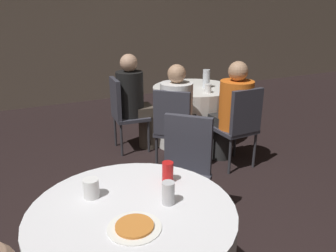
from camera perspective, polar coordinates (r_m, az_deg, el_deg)
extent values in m
cube|color=gray|center=(6.28, -21.33, 15.84)|extent=(16.00, 0.06, 2.80)
cylinder|color=white|center=(4.37, 4.40, 2.11)|extent=(1.06, 1.06, 0.74)
cube|color=#383842|center=(2.53, 2.25, -10.00)|extent=(0.57, 0.57, 0.04)
cube|color=#383842|center=(2.58, 3.51, -3.19)|extent=(0.30, 0.31, 0.47)
cylinder|color=#333338|center=(2.48, 4.90, -16.95)|extent=(0.03, 0.03, 0.41)
cylinder|color=#333338|center=(2.57, -2.75, -15.50)|extent=(0.03, 0.03, 0.41)
cylinder|color=#333338|center=(2.75, 6.73, -12.91)|extent=(0.03, 0.03, 0.41)
cylinder|color=#333338|center=(2.83, -0.13, -11.77)|extent=(0.03, 0.03, 0.41)
cube|color=#383842|center=(3.56, 1.43, -0.93)|extent=(0.57, 0.57, 0.04)
cube|color=#383842|center=(3.32, 0.64, 2.13)|extent=(0.31, 0.30, 0.47)
cylinder|color=#333338|center=(3.84, -0.37, -2.94)|extent=(0.03, 0.03, 0.41)
cylinder|color=#333338|center=(3.76, 4.59, -3.51)|extent=(0.03, 0.03, 0.41)
cylinder|color=#333338|center=(3.55, -1.99, -4.96)|extent=(0.03, 0.03, 0.41)
cylinder|color=#333338|center=(3.46, 3.37, -5.63)|extent=(0.03, 0.03, 0.41)
cube|color=#383842|center=(4.07, -6.48, 1.58)|extent=(0.44, 0.44, 0.04)
cube|color=#383842|center=(3.96, -9.14, 4.78)|extent=(0.09, 0.38, 0.47)
cylinder|color=#333338|center=(4.34, -4.79, -0.32)|extent=(0.03, 0.03, 0.41)
cylinder|color=#333338|center=(4.03, -3.39, -1.86)|extent=(0.03, 0.03, 0.41)
cylinder|color=#333338|center=(4.26, -9.17, -0.88)|extent=(0.03, 0.03, 0.41)
cylinder|color=#333338|center=(3.95, -8.09, -2.50)|extent=(0.03, 0.03, 0.41)
cube|color=#383842|center=(3.69, 11.41, -0.58)|extent=(0.41, 0.41, 0.04)
cube|color=#383842|center=(3.48, 13.53, 2.44)|extent=(0.38, 0.06, 0.47)
cylinder|color=#333338|center=(3.80, 7.58, -3.37)|extent=(0.03, 0.03, 0.41)
cylinder|color=#333338|center=(4.00, 11.59, -2.45)|extent=(0.03, 0.03, 0.41)
cylinder|color=#333338|center=(3.56, 10.73, -5.24)|extent=(0.03, 0.03, 0.41)
cylinder|color=#333338|center=(3.76, 14.82, -4.14)|extent=(0.03, 0.03, 0.41)
cylinder|color=#282828|center=(3.93, 9.22, -2.39)|extent=(0.24, 0.24, 0.45)
cube|color=#282828|center=(3.75, 10.44, 0.94)|extent=(0.35, 0.33, 0.12)
cylinder|color=orange|center=(3.61, 11.71, 3.62)|extent=(0.36, 0.36, 0.52)
sphere|color=tan|center=(3.53, 12.12, 9.33)|extent=(0.21, 0.21, 0.21)
cylinder|color=#282828|center=(3.84, 2.28, -2.67)|extent=(0.24, 0.24, 0.45)
cube|color=#282828|center=(3.64, 1.90, 0.68)|extent=(0.46, 0.46, 0.12)
cylinder|color=white|center=(3.48, 1.47, 3.36)|extent=(0.35, 0.35, 0.52)
sphere|color=tan|center=(3.39, 1.52, 9.10)|extent=(0.19, 0.19, 0.19)
cylinder|color=#4C4238|center=(4.19, -3.47, -0.72)|extent=(0.24, 0.24, 0.45)
cube|color=#4C4238|center=(4.07, -5.02, 2.70)|extent=(0.35, 0.34, 0.12)
cylinder|color=black|center=(3.99, -6.64, 5.55)|extent=(0.33, 0.33, 0.54)
sphere|color=tan|center=(3.91, -6.85, 10.87)|extent=(0.21, 0.21, 0.21)
cylinder|color=white|center=(1.57, -5.85, -17.19)|extent=(0.25, 0.25, 0.01)
cylinder|color=orange|center=(1.57, -5.86, -16.92)|extent=(0.18, 0.18, 0.01)
cylinder|color=silver|center=(1.70, 0.06, -11.58)|extent=(0.07, 0.07, 0.12)
cylinder|color=red|center=(1.90, -0.05, -8.03)|extent=(0.07, 0.07, 0.12)
cylinder|color=white|center=(1.81, -13.23, -10.51)|extent=(0.08, 0.08, 0.10)
cylinder|color=silver|center=(4.21, 6.69, 8.17)|extent=(0.09, 0.09, 0.23)
cylinder|color=white|center=(3.96, 7.00, 6.51)|extent=(0.08, 0.08, 0.11)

